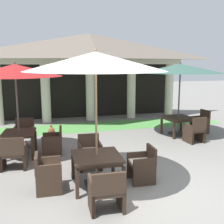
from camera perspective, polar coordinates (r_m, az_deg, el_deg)
ground_plane at (r=6.10m, az=9.22°, el=-15.98°), size 60.00×60.00×0.00m
background_pavilion at (r=12.73m, az=-4.80°, el=12.08°), size 9.33×2.93×3.99m
lawn_strip at (r=11.55m, az=-3.19°, el=-3.08°), size 11.13×1.68×0.01m
patio_table_near_foreground at (r=5.99m, az=-3.26°, el=-9.88°), size 1.07×1.07×0.71m
patio_umbrella_near_foreground at (r=5.62m, az=-3.48°, el=10.48°), size 2.94×2.94×2.98m
patio_chair_near_foreground_west at (r=6.00m, az=-13.50°, el=-12.37°), size 0.56×0.58×0.82m
patio_chair_near_foreground_north at (r=7.05m, az=-4.73°, el=-8.56°), size 0.59×0.56×0.86m
patio_chair_near_foreground_east at (r=6.32m, az=6.46°, el=-11.05°), size 0.56×0.56×0.82m
patio_chair_near_foreground_south at (r=5.12m, az=-1.12°, el=-16.32°), size 0.65×0.53×0.82m
patio_table_mid_left at (r=8.24m, az=-19.02°, el=-4.59°), size 0.96×0.96×0.75m
patio_umbrella_mid_left at (r=7.99m, az=-19.80°, el=8.17°), size 2.60×2.60×2.72m
patio_chair_mid_left_east at (r=8.21m, az=-12.30°, el=-6.16°), size 0.62×0.60×0.82m
patio_chair_mid_left_south at (r=7.41m, az=-20.08°, el=-8.28°), size 0.68×0.60×0.88m
patio_chair_mid_left_north at (r=9.21m, az=-18.00°, el=-4.39°), size 0.65×0.55×0.91m
patio_table_mid_right at (r=10.39m, az=13.78°, el=-1.48°), size 1.02×1.02×0.70m
patio_umbrella_mid_right at (r=10.18m, az=14.23°, el=8.80°), size 2.98×2.98×2.71m
patio_chair_mid_right_south at (r=9.62m, az=17.11°, el=-3.79°), size 0.59×0.60×0.91m
patio_chair_mid_right_east at (r=11.03m, az=18.19°, el=-2.13°), size 0.57×0.61×0.88m
terracotta_urn at (r=10.21m, az=-12.68°, el=-4.07°), size 0.25×0.25×0.45m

